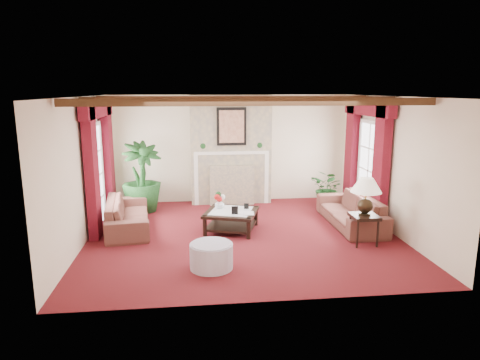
{
  "coord_description": "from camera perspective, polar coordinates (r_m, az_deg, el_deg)",
  "views": [
    {
      "loc": [
        -0.96,
        -8.02,
        2.83
      ],
      "look_at": [
        -0.01,
        0.4,
        1.03
      ],
      "focal_mm": 32.0,
      "sensor_mm": 36.0,
      "label": 1
    }
  ],
  "objects": [
    {
      "name": "sofa_right",
      "position": [
        9.35,
        14.59,
        -3.33
      ],
      "size": [
        2.17,
        0.65,
        0.85
      ],
      "primitive_type": "imported",
      "rotation": [
        0.0,
        0.0,
        -1.57
      ],
      "color": "#390F1B",
      "rests_on": "ground"
    },
    {
      "name": "photo_frame_b",
      "position": [
        8.81,
        0.86,
        -3.53
      ],
      "size": [
        0.1,
        0.04,
        0.13
      ],
      "primitive_type": null,
      "rotation": [
        0.0,
        0.0,
        -0.24
      ],
      "color": "black",
      "rests_on": "coffee_table"
    },
    {
      "name": "sofa_left",
      "position": [
        9.13,
        -14.78,
        -3.8
      ],
      "size": [
        2.25,
        1.13,
        0.82
      ],
      "primitive_type": "imported",
      "rotation": [
        0.0,
        0.0,
        1.69
      ],
      "color": "#390F1B",
      "rests_on": "ground"
    },
    {
      "name": "flower_vase",
      "position": [
        8.88,
        -2.75,
        -3.19
      ],
      "size": [
        0.21,
        0.22,
        0.2
      ],
      "primitive_type": "imported",
      "rotation": [
        0.0,
        0.0,
        -0.03
      ],
      "color": "silver",
      "rests_on": "coffee_table"
    },
    {
      "name": "french_door_right",
      "position": [
        9.87,
        17.21,
        7.39
      ],
      "size": [
        0.1,
        1.1,
        2.16
      ],
      "primitive_type": null,
      "color": "white",
      "rests_on": "ground"
    },
    {
      "name": "table_lamp",
      "position": [
        8.15,
        16.41,
        -2.07
      ],
      "size": [
        0.56,
        0.56,
        0.71
      ],
      "primitive_type": null,
      "color": "black",
      "rests_on": "side_table"
    },
    {
      "name": "small_plant",
      "position": [
        10.72,
        11.67,
        -1.62
      ],
      "size": [
        1.69,
        1.69,
        0.71
      ],
      "primitive_type": "imported",
      "rotation": [
        0.0,
        0.0,
        -0.94
      ],
      "color": "black",
      "rests_on": "ground"
    },
    {
      "name": "back_wall",
      "position": [
        10.92,
        -1.33,
        4.19
      ],
      "size": [
        6.0,
        0.02,
        2.7
      ],
      "primitive_type": "cube",
      "color": "beige",
      "rests_on": "ground"
    },
    {
      "name": "curtains_right",
      "position": [
        9.8,
        16.77,
        9.85
      ],
      "size": [
        0.2,
        2.4,
        2.55
      ],
      "primitive_type": null,
      "color": "#560B15",
      "rests_on": "ground"
    },
    {
      "name": "photo_frame_a",
      "position": [
        8.44,
        -0.7,
        -4.08
      ],
      "size": [
        0.13,
        0.03,
        0.17
      ],
      "primitive_type": null,
      "rotation": [
        0.0,
        0.0,
        -0.08
      ],
      "color": "black",
      "rests_on": "coffee_table"
    },
    {
      "name": "ceiling",
      "position": [
        8.08,
        0.41,
        11.06
      ],
      "size": [
        6.0,
        6.0,
        0.0
      ],
      "primitive_type": "plane",
      "rotation": [
        3.14,
        0.0,
        0.0
      ],
      "color": "white",
      "rests_on": "floor"
    },
    {
      "name": "coffee_table",
      "position": [
        8.77,
        -1.17,
        -5.44
      ],
      "size": [
        1.26,
        1.26,
        0.41
      ],
      "primitive_type": null,
      "rotation": [
        0.0,
        0.0,
        -0.31
      ],
      "color": "black",
      "rests_on": "ground"
    },
    {
      "name": "curtains_left",
      "position": [
        9.22,
        -18.58,
        9.63
      ],
      "size": [
        0.2,
        2.4,
        2.55
      ],
      "primitive_type": null,
      "color": "#560B15",
      "rests_on": "ground"
    },
    {
      "name": "floor",
      "position": [
        8.56,
        0.38,
        -7.32
      ],
      "size": [
        6.0,
        6.0,
        0.0
      ],
      "primitive_type": "plane",
      "color": "#450C0D",
      "rests_on": "ground"
    },
    {
      "name": "right_wall",
      "position": [
        9.07,
        19.58,
        1.89
      ],
      "size": [
        0.02,
        5.5,
        2.7
      ],
      "primitive_type": "cube",
      "color": "beige",
      "rests_on": "ground"
    },
    {
      "name": "book",
      "position": [
        8.45,
        0.52,
        -3.68
      ],
      "size": [
        0.2,
        0.05,
        0.27
      ],
      "primitive_type": "imported",
      "rotation": [
        0.0,
        0.0,
        -0.08
      ],
      "color": "black",
      "rests_on": "coffee_table"
    },
    {
      "name": "ottoman",
      "position": [
        7.0,
        -3.83,
        -10.09
      ],
      "size": [
        0.7,
        0.7,
        0.41
      ],
      "primitive_type": "cylinder",
      "color": "#B0A9C0",
      "rests_on": "ground"
    },
    {
      "name": "left_wall",
      "position": [
        8.41,
        -20.36,
        1.09
      ],
      "size": [
        0.02,
        5.5,
        2.7
      ],
      "primitive_type": "cube",
      "color": "beige",
      "rests_on": "ground"
    },
    {
      "name": "fireplace",
      "position": [
        10.62,
        -1.26,
        11.28
      ],
      "size": [
        2.0,
        0.52,
        2.7
      ],
      "primitive_type": null,
      "color": "tan",
      "rests_on": "ground"
    },
    {
      "name": "french_door_left",
      "position": [
        9.27,
        -19.08,
        7.0
      ],
      "size": [
        0.1,
        1.1,
        2.16
      ],
      "primitive_type": null,
      "color": "white",
      "rests_on": "ground"
    },
    {
      "name": "ceiling_beams",
      "position": [
        8.08,
        0.41,
        10.64
      ],
      "size": [
        6.0,
        3.0,
        0.12
      ],
      "primitive_type": null,
      "color": "#3A2112",
      "rests_on": "ceiling"
    },
    {
      "name": "side_table",
      "position": [
        8.32,
        16.15,
        -6.33
      ],
      "size": [
        0.5,
        0.5,
        0.56
      ],
      "primitive_type": null,
      "rotation": [
        0.0,
        0.0,
        -0.06
      ],
      "color": "black",
      "rests_on": "ground"
    },
    {
      "name": "potted_palm",
      "position": [
        10.34,
        -12.9,
        -1.58
      ],
      "size": [
        2.27,
        2.4,
        0.92
      ],
      "primitive_type": "imported",
      "rotation": [
        0.0,
        0.0,
        0.48
      ],
      "color": "black",
      "rests_on": "ground"
    }
  ]
}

